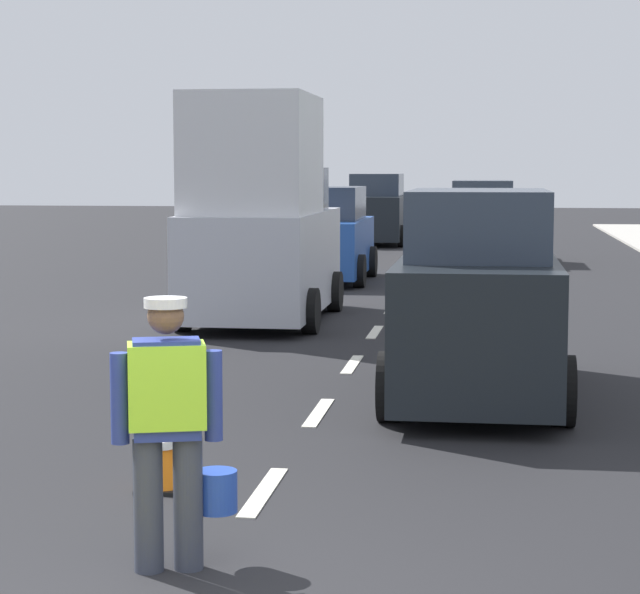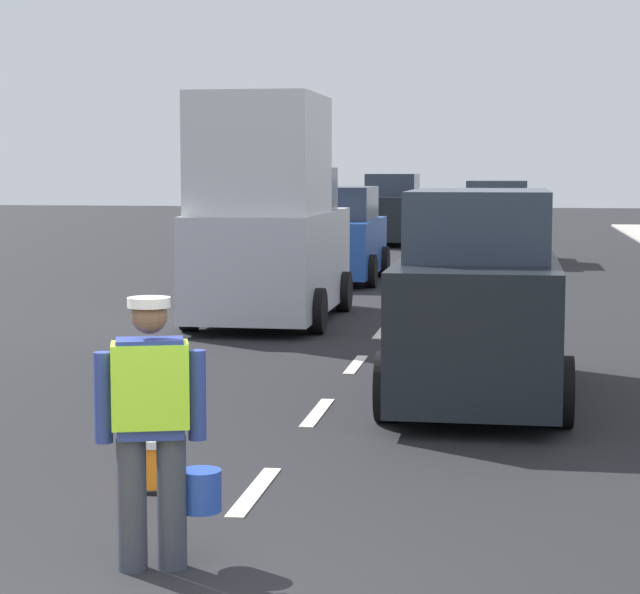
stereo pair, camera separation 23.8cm
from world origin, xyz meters
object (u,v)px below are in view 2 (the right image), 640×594
at_px(traffic_cone_near, 154,450).
at_px(car_oncoming_second, 337,238).
at_px(car_outgoing_ahead, 479,302).
at_px(car_outgoing_far, 497,224).
at_px(delivery_truck, 269,221).
at_px(car_oncoming_third, 392,212).
at_px(road_worker, 155,419).

xyz_separation_m(traffic_cone_near, car_oncoming_second, (-1.04, 17.06, 0.63)).
distance_m(traffic_cone_near, car_outgoing_ahead, 4.76).
bearing_deg(car_outgoing_far, car_oncoming_second, -118.83).
distance_m(traffic_cone_near, delivery_truck, 10.15).
xyz_separation_m(delivery_truck, car_oncoming_third, (0.01, 19.81, -0.57)).
bearing_deg(road_worker, delivery_truck, 98.08).
bearing_deg(delivery_truck, car_oncoming_second, 89.35).
relative_size(traffic_cone_near, car_outgoing_ahead, 0.14).
height_order(road_worker, delivery_truck, delivery_truck).
height_order(car_oncoming_third, car_oncoming_second, car_oncoming_third).
height_order(delivery_truck, car_outgoing_far, delivery_truck).
relative_size(traffic_cone_near, car_oncoming_third, 0.15).
distance_m(road_worker, car_oncoming_third, 31.62).
relative_size(car_oncoming_third, car_outgoing_far, 0.99).
bearing_deg(car_oncoming_third, car_outgoing_far, -63.41).
height_order(road_worker, car_outgoing_far, car_outgoing_far).
height_order(road_worker, car_oncoming_third, car_oncoming_third).
relative_size(car_oncoming_second, car_outgoing_far, 0.97).
distance_m(car_outgoing_ahead, car_oncoming_second, 13.41).
relative_size(delivery_truck, car_oncoming_second, 1.13).
relative_size(car_outgoing_ahead, car_oncoming_third, 1.05).
bearing_deg(car_oncoming_second, car_outgoing_far, 61.17).
height_order(road_worker, car_outgoing_ahead, car_outgoing_ahead).
distance_m(delivery_truck, car_oncoming_third, 19.82).
xyz_separation_m(road_worker, car_outgoing_ahead, (1.78, 5.84, 0.10)).
xyz_separation_m(car_outgoing_ahead, car_outgoing_far, (-0.06, 18.98, -0.05)).
height_order(road_worker, traffic_cone_near, road_worker).
bearing_deg(road_worker, car_outgoing_far, 86.04).
distance_m(road_worker, traffic_cone_near, 1.94).
relative_size(delivery_truck, car_outgoing_far, 1.10).
distance_m(delivery_truck, car_outgoing_far, 13.51).
bearing_deg(car_outgoing_ahead, car_oncoming_second, 104.56).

